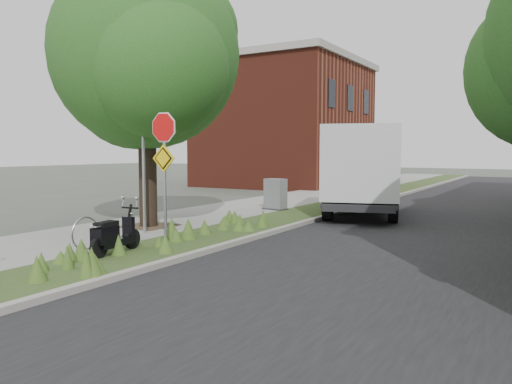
% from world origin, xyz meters
% --- Properties ---
extents(ground, '(120.00, 120.00, 0.00)m').
position_xyz_m(ground, '(0.00, 0.00, 0.00)').
color(ground, '#4C5147').
rests_on(ground, ground).
extents(sidewalk_near, '(3.50, 60.00, 0.12)m').
position_xyz_m(sidewalk_near, '(-4.25, 10.00, 0.06)').
color(sidewalk_near, gray).
rests_on(sidewalk_near, ground).
extents(verge, '(2.00, 60.00, 0.12)m').
position_xyz_m(verge, '(-1.50, 10.00, 0.06)').
color(verge, '#30421C').
rests_on(verge, ground).
extents(kerb_near, '(0.20, 60.00, 0.13)m').
position_xyz_m(kerb_near, '(-0.50, 10.00, 0.07)').
color(kerb_near, '#9E9991').
rests_on(kerb_near, ground).
extents(road, '(7.00, 60.00, 0.01)m').
position_xyz_m(road, '(3.00, 10.00, 0.01)').
color(road, black).
rests_on(road, ground).
extents(street_tree_main, '(6.21, 5.54, 7.66)m').
position_xyz_m(street_tree_main, '(-4.08, 2.86, 4.80)').
color(street_tree_main, black).
rests_on(street_tree_main, ground).
extents(bare_post, '(0.08, 0.08, 4.00)m').
position_xyz_m(bare_post, '(-3.20, 1.80, 2.12)').
color(bare_post, '#A5A8AD').
rests_on(bare_post, ground).
extents(bike_hoop, '(0.06, 0.78, 0.77)m').
position_xyz_m(bike_hoop, '(-2.70, -0.60, 0.50)').
color(bike_hoop, '#A5A8AD').
rests_on(bike_hoop, ground).
extents(sign_assembly, '(0.94, 0.08, 3.22)m').
position_xyz_m(sign_assembly, '(-1.40, 0.58, 2.33)').
color(sign_assembly, '#A5A8AD').
rests_on(sign_assembly, ground).
extents(brick_building, '(9.40, 10.40, 8.30)m').
position_xyz_m(brick_building, '(-9.50, 22.00, 4.21)').
color(brick_building, maroon).
rests_on(brick_building, ground).
extents(scooter_far, '(0.43, 1.54, 0.73)m').
position_xyz_m(scooter_far, '(-1.85, -0.63, 0.48)').
color(scooter_far, black).
rests_on(scooter_far, ground).
extents(box_truck, '(3.93, 6.37, 2.70)m').
position_xyz_m(box_truck, '(0.31, 9.19, 1.76)').
color(box_truck, '#262628').
rests_on(box_truck, ground).
extents(utility_cabinet, '(0.94, 0.70, 1.16)m').
position_xyz_m(utility_cabinet, '(-2.80, 8.38, 0.67)').
color(utility_cabinet, '#262628').
rests_on(utility_cabinet, ground).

